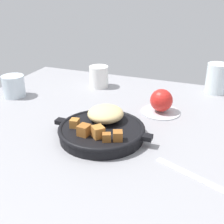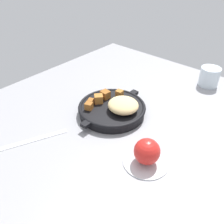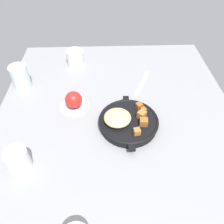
{
  "view_description": "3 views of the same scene",
  "coord_description": "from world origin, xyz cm",
  "px_view_note": "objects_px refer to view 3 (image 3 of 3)",
  "views": [
    {
      "loc": [
        23.0,
        -68.02,
        39.15
      ],
      "look_at": [
        -3.22,
        -1.0,
        6.38
      ],
      "focal_mm": 47.7,
      "sensor_mm": 36.0,
      "label": 1
    },
    {
      "loc": [
        46.39,
        40.45,
        49.6
      ],
      "look_at": [
        -2.08,
        -1.89,
        3.26
      ],
      "focal_mm": 38.99,
      "sensor_mm": 36.0,
      "label": 2
    },
    {
      "loc": [
        -60.45,
        4.01,
        64.25
      ],
      "look_at": [
        -2.21,
        1.92,
        4.87
      ],
      "focal_mm": 34.9,
      "sensor_mm": 36.0,
      "label": 3
    }
  ],
  "objects_px": {
    "water_glass_tall": "(20,77)",
    "white_creamer_pitcher": "(18,160)",
    "red_apple": "(74,100)",
    "cast_iron_skillet": "(127,121)",
    "butter_knife": "(142,84)",
    "ceramic_mug_white": "(75,57)"
  },
  "relations": [
    {
      "from": "cast_iron_skillet",
      "to": "white_creamer_pitcher",
      "type": "bearing_deg",
      "value": 114.85
    },
    {
      "from": "red_apple",
      "to": "water_glass_tall",
      "type": "height_order",
      "value": "water_glass_tall"
    },
    {
      "from": "red_apple",
      "to": "butter_knife",
      "type": "xyz_separation_m",
      "value": [
        0.15,
        -0.3,
        -0.04
      ]
    },
    {
      "from": "cast_iron_skillet",
      "to": "butter_knife",
      "type": "relative_size",
      "value": 1.36
    },
    {
      "from": "ceramic_mug_white",
      "to": "white_creamer_pitcher",
      "type": "distance_m",
      "value": 0.62
    },
    {
      "from": "ceramic_mug_white",
      "to": "water_glass_tall",
      "type": "distance_m",
      "value": 0.29
    },
    {
      "from": "cast_iron_skillet",
      "to": "red_apple",
      "type": "height_order",
      "value": "red_apple"
    },
    {
      "from": "white_creamer_pitcher",
      "to": "ceramic_mug_white",
      "type": "bearing_deg",
      "value": -12.04
    },
    {
      "from": "water_glass_tall",
      "to": "white_creamer_pitcher",
      "type": "distance_m",
      "value": 0.44
    },
    {
      "from": "water_glass_tall",
      "to": "white_creamer_pitcher",
      "type": "xyz_separation_m",
      "value": [
        -0.43,
        -0.1,
        -0.01
      ]
    },
    {
      "from": "butter_knife",
      "to": "white_creamer_pitcher",
      "type": "relative_size",
      "value": 2.47
    },
    {
      "from": "cast_iron_skillet",
      "to": "white_creamer_pitcher",
      "type": "relative_size",
      "value": 3.36
    },
    {
      "from": "red_apple",
      "to": "ceramic_mug_white",
      "type": "distance_m",
      "value": 0.33
    },
    {
      "from": "butter_knife",
      "to": "white_creamer_pitcher",
      "type": "distance_m",
      "value": 0.62
    },
    {
      "from": "butter_knife",
      "to": "water_glass_tall",
      "type": "relative_size",
      "value": 1.85
    },
    {
      "from": "red_apple",
      "to": "ceramic_mug_white",
      "type": "relative_size",
      "value": 0.86
    },
    {
      "from": "water_glass_tall",
      "to": "white_creamer_pitcher",
      "type": "bearing_deg",
      "value": -166.96
    },
    {
      "from": "ceramic_mug_white",
      "to": "water_glass_tall",
      "type": "relative_size",
      "value": 0.76
    },
    {
      "from": "red_apple",
      "to": "cast_iron_skillet",
      "type": "bearing_deg",
      "value": -117.52
    },
    {
      "from": "cast_iron_skillet",
      "to": "red_apple",
      "type": "relative_size",
      "value": 3.87
    },
    {
      "from": "butter_knife",
      "to": "white_creamer_pitcher",
      "type": "xyz_separation_m",
      "value": [
        -0.43,
        0.46,
        0.04
      ]
    },
    {
      "from": "cast_iron_skillet",
      "to": "white_creamer_pitcher",
      "type": "distance_m",
      "value": 0.4
    }
  ]
}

